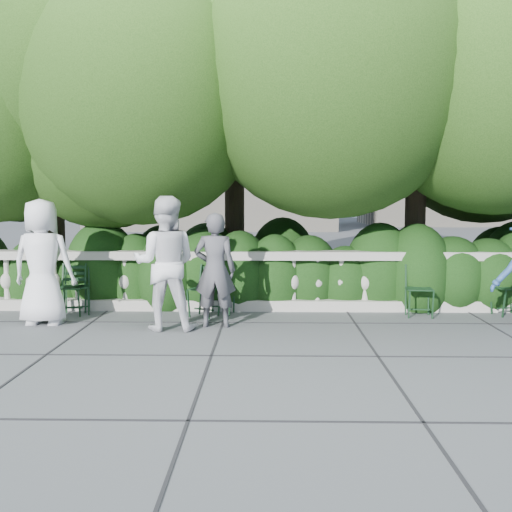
{
  "coord_description": "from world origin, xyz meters",
  "views": [
    {
      "loc": [
        0.18,
        -7.67,
        1.91
      ],
      "look_at": [
        0.0,
        1.0,
        1.0
      ],
      "focal_mm": 40.0,
      "sensor_mm": 36.0,
      "label": 1
    }
  ],
  "objects_px": {
    "chair_e": "(512,317)",
    "person_woman_grey": "(215,270)",
    "chair_b": "(69,317)",
    "chair_f": "(420,319)",
    "person_casual_man": "(165,263)",
    "person_businessman": "(43,262)",
    "chair_a": "(77,316)",
    "chair_c": "(199,318)",
    "chair_d": "(219,316)"
  },
  "relations": [
    {
      "from": "person_woman_grey",
      "to": "chair_b",
      "type": "bearing_deg",
      "value": -13.53
    },
    {
      "from": "chair_c",
      "to": "chair_d",
      "type": "height_order",
      "value": "same"
    },
    {
      "from": "chair_e",
      "to": "person_casual_man",
      "type": "distance_m",
      "value": 5.52
    },
    {
      "from": "chair_e",
      "to": "chair_f",
      "type": "xyz_separation_m",
      "value": [
        -1.5,
        -0.15,
        0.0
      ]
    },
    {
      "from": "chair_c",
      "to": "person_casual_man",
      "type": "relative_size",
      "value": 0.44
    },
    {
      "from": "chair_a",
      "to": "chair_e",
      "type": "relative_size",
      "value": 1.0
    },
    {
      "from": "chair_d",
      "to": "person_businessman",
      "type": "distance_m",
      "value": 2.8
    },
    {
      "from": "chair_b",
      "to": "person_casual_man",
      "type": "xyz_separation_m",
      "value": [
        1.7,
        -0.79,
        0.96
      ]
    },
    {
      "from": "chair_b",
      "to": "chair_e",
      "type": "height_order",
      "value": "same"
    },
    {
      "from": "chair_d",
      "to": "chair_b",
      "type": "bearing_deg",
      "value": -165.93
    },
    {
      "from": "chair_b",
      "to": "person_casual_man",
      "type": "height_order",
      "value": "person_casual_man"
    },
    {
      "from": "chair_a",
      "to": "chair_c",
      "type": "relative_size",
      "value": 1.0
    },
    {
      "from": "chair_a",
      "to": "chair_d",
      "type": "height_order",
      "value": "same"
    },
    {
      "from": "chair_d",
      "to": "chair_f",
      "type": "distance_m",
      "value": 3.19
    },
    {
      "from": "chair_a",
      "to": "chair_d",
      "type": "xyz_separation_m",
      "value": [
        2.27,
        0.07,
        0.0
      ]
    },
    {
      "from": "chair_f",
      "to": "person_woman_grey",
      "type": "bearing_deg",
      "value": -165.12
    },
    {
      "from": "chair_e",
      "to": "person_businessman",
      "type": "bearing_deg",
      "value": 172.48
    },
    {
      "from": "chair_b",
      "to": "chair_c",
      "type": "xyz_separation_m",
      "value": [
        2.09,
        -0.07,
        0.0
      ]
    },
    {
      "from": "chair_b",
      "to": "chair_c",
      "type": "height_order",
      "value": "same"
    },
    {
      "from": "chair_a",
      "to": "chair_b",
      "type": "xyz_separation_m",
      "value": [
        -0.11,
        -0.08,
        0.0
      ]
    },
    {
      "from": "chair_e",
      "to": "chair_f",
      "type": "distance_m",
      "value": 1.5
    },
    {
      "from": "chair_e",
      "to": "person_businessman",
      "type": "xyz_separation_m",
      "value": [
        -7.24,
        -0.64,
        0.94
      ]
    },
    {
      "from": "person_woman_grey",
      "to": "person_businessman",
      "type": "bearing_deg",
      "value": -1.38
    },
    {
      "from": "person_woman_grey",
      "to": "person_casual_man",
      "type": "xyz_separation_m",
      "value": [
        -0.7,
        -0.17,
        0.12
      ]
    },
    {
      "from": "chair_f",
      "to": "person_woman_grey",
      "type": "distance_m",
      "value": 3.33
    },
    {
      "from": "chair_e",
      "to": "person_casual_man",
      "type": "xyz_separation_m",
      "value": [
        -5.36,
        -0.92,
        0.96
      ]
    },
    {
      "from": "chair_a",
      "to": "chair_c",
      "type": "height_order",
      "value": "same"
    },
    {
      "from": "chair_a",
      "to": "person_casual_man",
      "type": "height_order",
      "value": "person_casual_man"
    },
    {
      "from": "chair_e",
      "to": "chair_d",
      "type": "bearing_deg",
      "value": 167.08
    },
    {
      "from": "chair_a",
      "to": "person_casual_man",
      "type": "distance_m",
      "value": 2.05
    },
    {
      "from": "person_businessman",
      "to": "person_casual_man",
      "type": "distance_m",
      "value": 1.9
    },
    {
      "from": "chair_c",
      "to": "person_businessman",
      "type": "distance_m",
      "value": 2.5
    },
    {
      "from": "chair_b",
      "to": "chair_f",
      "type": "height_order",
      "value": "same"
    },
    {
      "from": "person_businessman",
      "to": "chair_f",
      "type": "bearing_deg",
      "value": -172.98
    },
    {
      "from": "chair_a",
      "to": "chair_f",
      "type": "distance_m",
      "value": 5.45
    },
    {
      "from": "chair_a",
      "to": "person_businessman",
      "type": "relative_size",
      "value": 0.45
    },
    {
      "from": "chair_b",
      "to": "person_woman_grey",
      "type": "bearing_deg",
      "value": -15.2
    },
    {
      "from": "chair_a",
      "to": "person_casual_man",
      "type": "xyz_separation_m",
      "value": [
        1.59,
        -0.88,
        0.96
      ]
    },
    {
      "from": "chair_d",
      "to": "person_casual_man",
      "type": "height_order",
      "value": "person_casual_man"
    },
    {
      "from": "person_woman_grey",
      "to": "chair_e",
      "type": "bearing_deg",
      "value": -169.78
    },
    {
      "from": "chair_b",
      "to": "chair_f",
      "type": "bearing_deg",
      "value": -0.81
    },
    {
      "from": "person_businessman",
      "to": "person_casual_man",
      "type": "xyz_separation_m",
      "value": [
        1.88,
        -0.28,
        0.02
      ]
    },
    {
      "from": "chair_e",
      "to": "person_woman_grey",
      "type": "bearing_deg",
      "value": 176.57
    },
    {
      "from": "chair_b",
      "to": "person_woman_grey",
      "type": "height_order",
      "value": "person_woman_grey"
    },
    {
      "from": "person_woman_grey",
      "to": "chair_c",
      "type": "bearing_deg",
      "value": -60.07
    },
    {
      "from": "chair_c",
      "to": "chair_f",
      "type": "relative_size",
      "value": 1.0
    },
    {
      "from": "chair_c",
      "to": "chair_f",
      "type": "distance_m",
      "value": 3.47
    },
    {
      "from": "chair_c",
      "to": "person_casual_man",
      "type": "xyz_separation_m",
      "value": [
        -0.39,
        -0.72,
        0.96
      ]
    },
    {
      "from": "person_casual_man",
      "to": "person_businessman",
      "type": "bearing_deg",
      "value": -8.79
    },
    {
      "from": "chair_c",
      "to": "person_businessman",
      "type": "relative_size",
      "value": 0.45
    }
  ]
}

